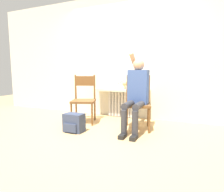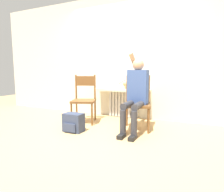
% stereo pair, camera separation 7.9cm
% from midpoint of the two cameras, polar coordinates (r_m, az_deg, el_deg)
% --- Properties ---
extents(ground_plane, '(12.00, 12.00, 0.00)m').
position_cam_midpoint_polar(ground_plane, '(3.27, -3.20, -10.76)').
color(ground_plane, tan).
extents(wall_with_window, '(7.00, 0.06, 2.70)m').
position_cam_midpoint_polar(wall_with_window, '(4.25, 4.44, 11.83)').
color(wall_with_window, beige).
rests_on(wall_with_window, ground_plane).
extents(radiator, '(0.68, 0.08, 0.60)m').
position_cam_midpoint_polar(radiator, '(4.23, 3.95, -2.43)').
color(radiator, silver).
rests_on(radiator, ground_plane).
extents(windowsill, '(1.23, 0.31, 0.05)m').
position_cam_midpoint_polar(windowsill, '(4.08, 3.47, 1.83)').
color(windowsill, beige).
rests_on(windowsill, radiator).
extents(window_glass, '(1.18, 0.01, 1.01)m').
position_cam_midpoint_polar(window_glass, '(4.21, 4.25, 9.19)').
color(window_glass, white).
rests_on(window_glass, windowsill).
extents(chair_left, '(0.57, 0.57, 0.96)m').
position_cam_midpoint_polar(chair_left, '(3.80, -7.91, -0.76)').
color(chair_left, brown).
rests_on(chair_left, ground_plane).
extents(chair_right, '(0.54, 0.54, 0.96)m').
position_cam_midpoint_polar(chair_right, '(3.36, 8.41, -1.84)').
color(chair_right, brown).
rests_on(chair_right, ground_plane).
extents(person, '(0.36, 1.04, 1.37)m').
position_cam_midpoint_polar(person, '(3.21, 8.09, 1.46)').
color(person, '#333338').
rests_on(person, ground_plane).
extents(cat, '(0.46, 0.11, 0.21)m').
position_cam_midpoint_polar(cat, '(3.97, 6.11, 3.81)').
color(cat, '#DBB77A').
rests_on(cat, windowsill).
extents(backpack, '(0.34, 0.24, 0.31)m').
position_cam_midpoint_polar(backpack, '(3.29, -10.99, -7.97)').
color(backpack, '#333D56').
rests_on(backpack, ground_plane).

